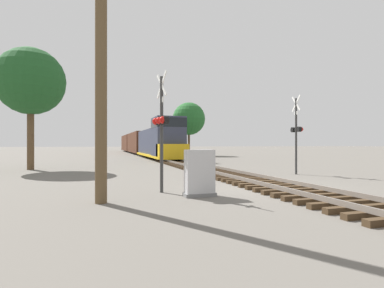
% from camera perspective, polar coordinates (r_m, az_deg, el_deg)
% --- Properties ---
extents(ground_plane, '(400.00, 400.00, 0.00)m').
position_cam_1_polar(ground_plane, '(12.67, 14.89, -7.98)').
color(ground_plane, '#666059').
extents(rail_track_bed, '(2.60, 160.00, 0.31)m').
position_cam_1_polar(rail_track_bed, '(12.65, 14.89, -7.37)').
color(rail_track_bed, '#42301E').
rests_on(rail_track_bed, ground).
extents(freight_train, '(2.94, 51.59, 4.48)m').
position_cam_1_polar(freight_train, '(52.70, -9.89, 0.22)').
color(freight_train, '#33384C').
rests_on(freight_train, ground).
extents(crossing_signal_near, '(0.47, 1.02, 4.37)m').
position_cam_1_polar(crossing_signal_near, '(10.91, -5.95, 3.88)').
color(crossing_signal_near, '#333333').
rests_on(crossing_signal_near, ground).
extents(crossing_signal_far, '(0.43, 1.01, 4.57)m').
position_cam_1_polar(crossing_signal_far, '(18.38, 19.28, 2.38)').
color(crossing_signal_far, '#333333').
rests_on(crossing_signal_far, ground).
extents(relay_cabinet, '(1.06, 0.50, 1.57)m').
position_cam_1_polar(relay_cabinet, '(10.09, 1.45, -5.60)').
color(relay_cabinet, slate).
rests_on(relay_cabinet, ground).
extents(utility_pole, '(1.80, 0.35, 9.52)m').
position_cam_1_polar(utility_pole, '(9.78, -16.94, 18.46)').
color(utility_pole, brown).
rests_on(utility_pole, ground).
extents(tree_far_right, '(4.56, 4.56, 8.35)m').
position_cam_1_polar(tree_far_right, '(23.65, -28.39, 10.40)').
color(tree_far_right, brown).
rests_on(tree_far_right, ground).
extents(tree_mid_background, '(4.97, 4.97, 8.11)m').
position_cam_1_polar(tree_mid_background, '(45.78, -0.60, 4.82)').
color(tree_mid_background, brown).
rests_on(tree_mid_background, ground).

